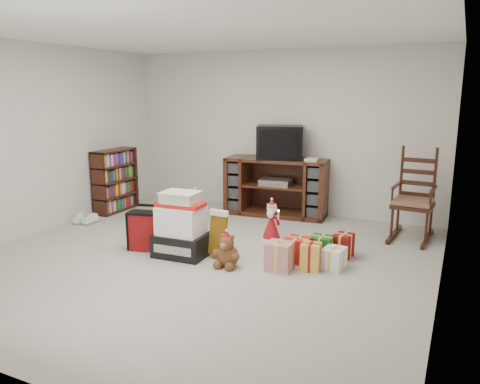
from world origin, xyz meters
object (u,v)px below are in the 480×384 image
teddy_bear (227,253)px  sneaker_pair (85,220)px  gift_pile (181,229)px  crt_television (280,142)px  rocking_chair (413,206)px  tv_stand (276,187)px  santa_figurine (271,224)px  bookshelf (115,182)px  mrs_claus_figurine (196,213)px  red_suitcase (145,231)px  gift_cluster (315,254)px

teddy_bear → sneaker_pair: bearing=166.7°
gift_pile → crt_television: size_ratio=0.95×
rocking_chair → gift_pile: size_ratio=1.65×
tv_stand → santa_figurine: size_ratio=2.91×
bookshelf → santa_figurine: bearing=-6.9°
gift_pile → mrs_claus_figurine: gift_pile is taller
bookshelf → mrs_claus_figurine: bookshelf is taller
bookshelf → rocking_chair: size_ratio=0.80×
tv_stand → santa_figurine: 1.29m
rocking_chair → teddy_bear: bearing=-126.9°
teddy_bear → santa_figurine: bearing=85.4°
tv_stand → red_suitcase: 2.37m
mrs_claus_figurine → crt_television: 1.66m
rocking_chair → teddy_bear: size_ratio=3.36×
mrs_claus_figurine → crt_television: bearing=54.7°
rocking_chair → sneaker_pair: (-4.35, -1.34, -0.37)m
bookshelf → teddy_bear: bookshelf is taller
tv_stand → red_suitcase: (-0.83, -2.21, -0.20)m
red_suitcase → crt_television: crt_television is taller
tv_stand → bookshelf: (-2.39, -0.87, 0.03)m
mrs_claus_figurine → bookshelf: bearing=170.6°
sneaker_pair → crt_television: 3.08m
mrs_claus_figurine → sneaker_pair: size_ratio=1.72×
mrs_claus_figurine → teddy_bear: bearing=-46.5°
red_suitcase → gift_pile: bearing=-12.3°
tv_stand → red_suitcase: bearing=-115.8°
red_suitcase → santa_figurine: red_suitcase is taller
teddy_bear → gift_cluster: teddy_bear is taller
teddy_bear → gift_cluster: 0.97m
rocking_chair → bookshelf: bearing=-168.9°
santa_figurine → crt_television: size_ratio=0.69×
rocking_chair → red_suitcase: bearing=-142.4°
teddy_bear → mrs_claus_figurine: size_ratio=0.65×
red_suitcase → gift_cluster: (1.98, 0.42, -0.12)m
gift_pile → mrs_claus_figurine: size_ratio=1.32×
tv_stand → mrs_claus_figurine: (-0.75, -1.14, -0.23)m
gift_pile → red_suitcase: size_ratio=1.35×
rocking_chair → mrs_claus_figurine: size_ratio=2.18×
gift_cluster → mrs_claus_figurine: bearing=161.3°
gift_pile → gift_cluster: size_ratio=0.75×
crt_television → rocking_chair: bearing=-26.8°
tv_stand → mrs_claus_figurine: 1.39m
santa_figurine → crt_television: bearing=106.7°
bookshelf → santa_figurine: bookshelf is taller
tv_stand → sneaker_pair: tv_stand is taller
crt_television → mrs_claus_figurine: bearing=-143.3°
sneaker_pair → santa_figurine: bearing=-2.1°
tv_stand → sneaker_pair: (-2.33, -1.65, -0.40)m
tv_stand → gift_cluster: size_ratio=1.61×
teddy_bear → mrs_claus_figurine: mrs_claus_figurine is taller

